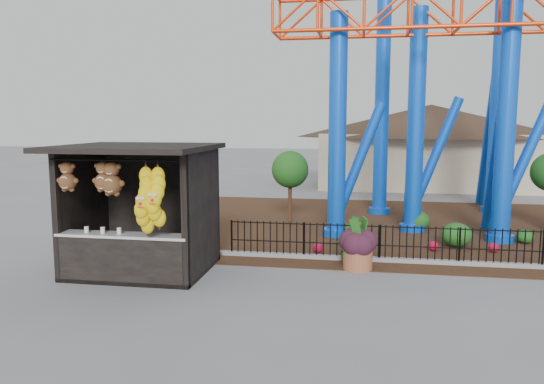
% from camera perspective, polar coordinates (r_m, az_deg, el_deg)
% --- Properties ---
extents(ground, '(120.00, 120.00, 0.00)m').
position_cam_1_polar(ground, '(11.70, -2.16, -10.71)').
color(ground, slate).
rests_on(ground, ground).
extents(mulch_bed, '(18.00, 12.00, 0.02)m').
position_cam_1_polar(mulch_bed, '(19.29, 14.62, -3.59)').
color(mulch_bed, '#331E11').
rests_on(mulch_bed, ground).
extents(curb, '(18.00, 0.18, 0.12)m').
position_cam_1_polar(curb, '(14.43, 16.29, -7.21)').
color(curb, gray).
rests_on(curb, ground).
extents(prize_booth, '(3.50, 3.40, 3.12)m').
position_cam_1_polar(prize_booth, '(13.08, -14.22, -2.10)').
color(prize_booth, black).
rests_on(prize_booth, ground).
extents(picket_fence, '(12.20, 0.06, 1.00)m').
position_cam_1_polar(picket_fence, '(14.46, 19.92, -5.54)').
color(picket_fence, black).
rests_on(picket_fence, ground).
extents(roller_coaster, '(11.00, 6.37, 10.82)m').
position_cam_1_polar(roller_coaster, '(19.49, 18.62, 15.39)').
color(roller_coaster, blue).
rests_on(roller_coaster, ground).
extents(terracotta_planter, '(0.97, 0.97, 0.59)m').
position_cam_1_polar(terracotta_planter, '(13.51, 9.20, -6.98)').
color(terracotta_planter, '#985537').
rests_on(terracotta_planter, ground).
extents(planter_foliage, '(0.70, 0.70, 0.64)m').
position_cam_1_polar(planter_foliage, '(13.37, 9.25, -4.43)').
color(planter_foliage, '#301321').
rests_on(planter_foliage, terracotta_planter).
extents(potted_plant, '(0.83, 0.76, 0.78)m').
position_cam_1_polar(potted_plant, '(13.96, 8.42, -6.10)').
color(potted_plant, '#284C16').
rests_on(potted_plant, ground).
extents(landscaping, '(8.28, 4.23, 0.71)m').
position_cam_1_polar(landscaping, '(17.23, 18.20, -4.00)').
color(landscaping, '#1B4D16').
rests_on(landscaping, mulch_bed).
extents(pavilion, '(15.00, 15.00, 4.80)m').
position_cam_1_polar(pavilion, '(31.09, 16.65, 6.18)').
color(pavilion, '#BFAD8C').
rests_on(pavilion, ground).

